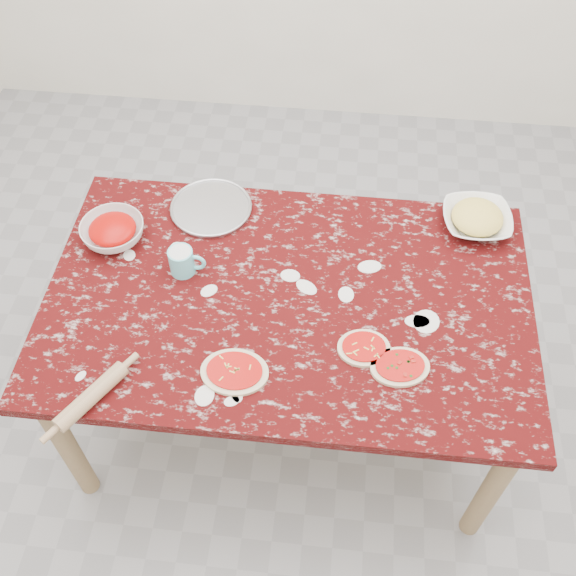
{
  "coord_description": "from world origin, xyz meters",
  "views": [
    {
      "loc": [
        0.14,
        -1.32,
        2.5
      ],
      "look_at": [
        0.0,
        0.0,
        0.8
      ],
      "focal_mm": 41.68,
      "sensor_mm": 36.0,
      "label": 1
    }
  ],
  "objects_px": {
    "sauce_bowl": "(113,232)",
    "cheese_bowl": "(476,220)",
    "pizza_tray": "(211,208)",
    "rolling_pin": "(91,396)",
    "flour_mug": "(183,261)",
    "worktable": "(288,312)"
  },
  "relations": [
    {
      "from": "flour_mug",
      "to": "cheese_bowl",
      "type": "bearing_deg",
      "value": 17.7
    },
    {
      "from": "pizza_tray",
      "to": "flour_mug",
      "type": "distance_m",
      "value": 0.3
    },
    {
      "from": "flour_mug",
      "to": "rolling_pin",
      "type": "relative_size",
      "value": 0.5
    },
    {
      "from": "sauce_bowl",
      "to": "cheese_bowl",
      "type": "distance_m",
      "value": 1.28
    },
    {
      "from": "sauce_bowl",
      "to": "rolling_pin",
      "type": "distance_m",
      "value": 0.64
    },
    {
      "from": "pizza_tray",
      "to": "sauce_bowl",
      "type": "relative_size",
      "value": 1.32
    },
    {
      "from": "cheese_bowl",
      "to": "flour_mug",
      "type": "distance_m",
      "value": 1.04
    },
    {
      "from": "worktable",
      "to": "cheese_bowl",
      "type": "height_order",
      "value": "cheese_bowl"
    },
    {
      "from": "flour_mug",
      "to": "sauce_bowl",
      "type": "bearing_deg",
      "value": 156.57
    },
    {
      "from": "worktable",
      "to": "rolling_pin",
      "type": "bearing_deg",
      "value": -140.17
    },
    {
      "from": "worktable",
      "to": "cheese_bowl",
      "type": "relative_size",
      "value": 6.62
    },
    {
      "from": "pizza_tray",
      "to": "flour_mug",
      "type": "height_order",
      "value": "flour_mug"
    },
    {
      "from": "flour_mug",
      "to": "rolling_pin",
      "type": "xyz_separation_m",
      "value": [
        -0.17,
        -0.52,
        -0.03
      ]
    },
    {
      "from": "flour_mug",
      "to": "worktable",
      "type": "bearing_deg",
      "value": -11.73
    },
    {
      "from": "rolling_pin",
      "to": "flour_mug",
      "type": "bearing_deg",
      "value": 72.14
    },
    {
      "from": "rolling_pin",
      "to": "sauce_bowl",
      "type": "bearing_deg",
      "value": 99.63
    },
    {
      "from": "cheese_bowl",
      "to": "pizza_tray",
      "type": "bearing_deg",
      "value": -178.88
    },
    {
      "from": "sauce_bowl",
      "to": "rolling_pin",
      "type": "xyz_separation_m",
      "value": [
        0.11,
        -0.63,
        -0.01
      ]
    },
    {
      "from": "pizza_tray",
      "to": "rolling_pin",
      "type": "bearing_deg",
      "value": -104.1
    },
    {
      "from": "sauce_bowl",
      "to": "cheese_bowl",
      "type": "relative_size",
      "value": 0.91
    },
    {
      "from": "pizza_tray",
      "to": "worktable",
      "type": "bearing_deg",
      "value": -49.07
    },
    {
      "from": "pizza_tray",
      "to": "flour_mug",
      "type": "xyz_separation_m",
      "value": [
        -0.04,
        -0.3,
        0.04
      ]
    }
  ]
}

